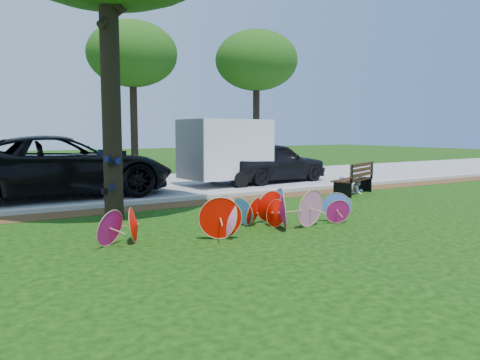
# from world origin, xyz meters

# --- Properties ---
(ground) EXTENTS (90.00, 90.00, 0.00)m
(ground) POSITION_xyz_m (0.00, 0.00, 0.00)
(ground) COLOR black
(ground) RESTS_ON ground
(mulch_strip) EXTENTS (90.00, 1.00, 0.01)m
(mulch_strip) POSITION_xyz_m (0.00, 4.50, 0.01)
(mulch_strip) COLOR #472D16
(mulch_strip) RESTS_ON ground
(curb) EXTENTS (90.00, 0.30, 0.12)m
(curb) POSITION_xyz_m (0.00, 5.20, 0.06)
(curb) COLOR #B7B5AD
(curb) RESTS_ON ground
(street) EXTENTS (90.00, 8.00, 0.01)m
(street) POSITION_xyz_m (0.00, 9.35, 0.01)
(street) COLOR gray
(street) RESTS_ON ground
(parasol_pile) EXTENTS (5.77, 1.65, 0.84)m
(parasol_pile) POSITION_xyz_m (0.04, 0.60, 0.37)
(parasol_pile) COLOR #5292FF
(parasol_pile) RESTS_ON ground
(black_van) EXTENTS (6.91, 3.21, 1.91)m
(black_van) POSITION_xyz_m (-2.49, 7.85, 0.96)
(black_van) COLOR black
(black_van) RESTS_ON ground
(dark_pickup) EXTENTS (4.91, 2.40, 1.61)m
(dark_pickup) POSITION_xyz_m (5.58, 7.93, 0.81)
(dark_pickup) COLOR black
(dark_pickup) RESTS_ON ground
(cargo_trailer) EXTENTS (3.28, 2.23, 2.78)m
(cargo_trailer) POSITION_xyz_m (3.43, 7.92, 1.39)
(cargo_trailer) COLOR white
(cargo_trailer) RESTS_ON ground
(park_bench) EXTENTS (2.09, 1.46, 1.02)m
(park_bench) POSITION_xyz_m (5.77, 3.66, 0.51)
(park_bench) COLOR black
(park_bench) RESTS_ON ground
(person_left) EXTENTS (0.46, 0.36, 1.11)m
(person_left) POSITION_xyz_m (5.42, 3.71, 0.55)
(person_left) COLOR #393F4E
(person_left) RESTS_ON ground
(person_right) EXTENTS (0.62, 0.54, 1.10)m
(person_right) POSITION_xyz_m (6.12, 3.71, 0.55)
(person_right) COLOR silver
(person_right) RESTS_ON ground
(bg_trees) EXTENTS (20.02, 6.58, 7.40)m
(bg_trees) POSITION_xyz_m (1.33, 14.04, 5.77)
(bg_trees) COLOR black
(bg_trees) RESTS_ON ground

